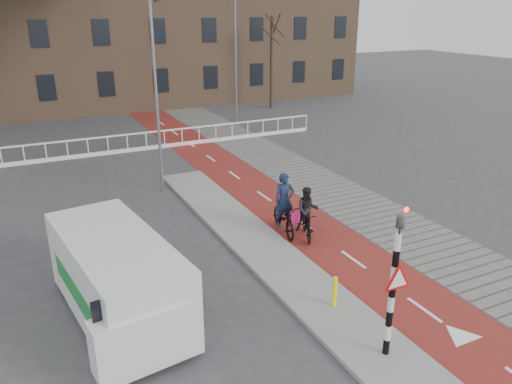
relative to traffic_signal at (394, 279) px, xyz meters
name	(u,v)px	position (x,y,z in m)	size (l,w,h in m)	color
ground	(352,305)	(0.60, 2.02, -1.99)	(120.00, 120.00, 0.00)	#38383A
bike_lane	(244,182)	(2.10, 12.02, -1.98)	(2.50, 60.00, 0.01)	maroon
sidewalk	(298,173)	(4.90, 12.02, -1.98)	(3.00, 60.00, 0.01)	slate
curb_island	(260,246)	(-0.10, 6.02, -1.93)	(1.80, 16.00, 0.12)	gray
traffic_signal	(394,279)	(0.00, 0.00, 0.00)	(0.80, 0.80, 3.68)	black
bollard	(335,292)	(0.04, 2.07, -1.47)	(0.12, 0.12, 0.81)	#FFF90E
cyclist_near	(284,213)	(1.15, 6.67, -1.28)	(1.07, 2.13, 2.10)	black
cyclist_far	(307,217)	(1.62, 5.97, -1.25)	(1.06, 1.67, 1.77)	black
van	(117,278)	(-4.89, 4.09, -0.86)	(2.66, 5.22, 2.15)	silver
railing	(68,153)	(-4.40, 19.02, -1.68)	(28.00, 0.10, 0.99)	silver
tree_right	(272,63)	(11.10, 26.53, 1.30)	(0.25, 0.25, 6.58)	black
streetlight_near	(157,100)	(-1.38, 12.58, 1.81)	(0.12, 0.12, 7.60)	slate
streetlight_right	(236,59)	(6.84, 23.41, 2.05)	(0.12, 0.12, 8.08)	slate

